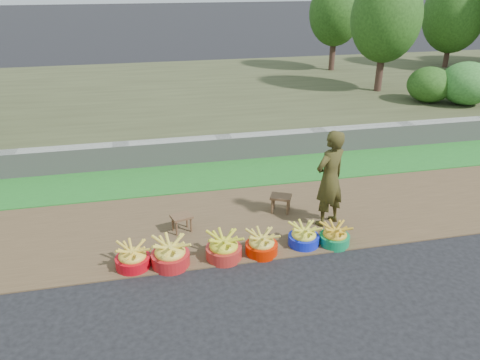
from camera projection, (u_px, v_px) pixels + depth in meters
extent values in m
plane|color=black|center=(275.00, 260.00, 6.91)|extent=(120.00, 120.00, 0.00)
cube|color=brown|center=(254.00, 219.00, 8.02)|extent=(80.00, 2.50, 0.02)
cube|color=#217224|center=(231.00, 173.00, 9.79)|extent=(80.00, 1.50, 0.04)
cube|color=gray|center=(224.00, 148.00, 10.44)|extent=(80.00, 0.35, 0.55)
cube|color=#414528|center=(195.00, 97.00, 14.82)|extent=(80.00, 10.00, 0.50)
cylinder|color=#3C261E|center=(380.00, 66.00, 14.16)|extent=(0.22, 0.22, 1.53)
ellipsoid|color=#254F16|center=(386.00, 18.00, 13.59)|extent=(2.05, 2.05, 2.56)
cylinder|color=#3C261E|center=(448.00, 50.00, 17.77)|extent=(0.19, 0.19, 1.25)
ellipsoid|color=#254F16|center=(454.00, 14.00, 17.24)|extent=(2.23, 2.23, 2.79)
cylinder|color=#3C261E|center=(333.00, 50.00, 17.19)|extent=(0.21, 0.21, 1.47)
ellipsoid|color=#254F16|center=(336.00, 12.00, 16.65)|extent=(1.88, 1.88, 2.35)
ellipsoid|color=#254F16|center=(430.00, 85.00, 13.05)|extent=(1.23, 1.23, 0.98)
ellipsoid|color=#33742A|center=(467.00, 83.00, 12.79)|extent=(1.45, 1.45, 1.16)
cylinder|color=#BA0813|center=(133.00, 262.00, 6.70)|extent=(0.50, 0.50, 0.18)
ellipsoid|color=gold|center=(132.00, 254.00, 6.64)|extent=(0.44, 0.44, 0.28)
cylinder|color=#AB181B|center=(171.00, 259.00, 6.75)|extent=(0.56, 0.56, 0.20)
ellipsoid|color=yellow|center=(170.00, 250.00, 6.68)|extent=(0.49, 0.49, 0.32)
cylinder|color=#A3241E|center=(224.00, 253.00, 6.91)|extent=(0.53, 0.53, 0.19)
ellipsoid|color=gold|center=(224.00, 244.00, 6.85)|extent=(0.47, 0.47, 0.31)
cylinder|color=#BF1A00|center=(261.00, 249.00, 7.03)|extent=(0.49, 0.49, 0.18)
ellipsoid|color=gold|center=(262.00, 241.00, 6.97)|extent=(0.43, 0.43, 0.28)
cylinder|color=#101FC4|center=(304.00, 240.00, 7.24)|extent=(0.48, 0.48, 0.17)
ellipsoid|color=yellow|center=(304.00, 233.00, 7.19)|extent=(0.42, 0.42, 0.27)
cylinder|color=#0E7944|center=(334.00, 240.00, 7.26)|extent=(0.46, 0.46, 0.17)
ellipsoid|color=gold|center=(335.00, 233.00, 7.21)|extent=(0.41, 0.41, 0.27)
cube|color=brown|center=(182.00, 217.00, 7.53)|extent=(0.38, 0.33, 0.04)
cylinder|color=brown|center=(177.00, 228.00, 7.46)|extent=(0.03, 0.03, 0.25)
cylinder|color=brown|center=(191.00, 225.00, 7.57)|extent=(0.03, 0.03, 0.25)
cylinder|color=brown|center=(173.00, 224.00, 7.60)|extent=(0.03, 0.03, 0.25)
cylinder|color=brown|center=(187.00, 220.00, 7.71)|extent=(0.03, 0.03, 0.25)
cube|color=brown|center=(281.00, 197.00, 8.13)|extent=(0.43, 0.39, 0.04)
cylinder|color=brown|center=(272.00, 206.00, 8.14)|extent=(0.04, 0.04, 0.27)
cylinder|color=brown|center=(288.00, 208.00, 8.08)|extent=(0.04, 0.04, 0.27)
cylinder|color=brown|center=(274.00, 202.00, 8.30)|extent=(0.04, 0.04, 0.27)
cylinder|color=brown|center=(289.00, 203.00, 8.25)|extent=(0.04, 0.04, 0.27)
imported|color=black|center=(330.00, 179.00, 7.55)|extent=(0.70, 0.60, 1.63)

